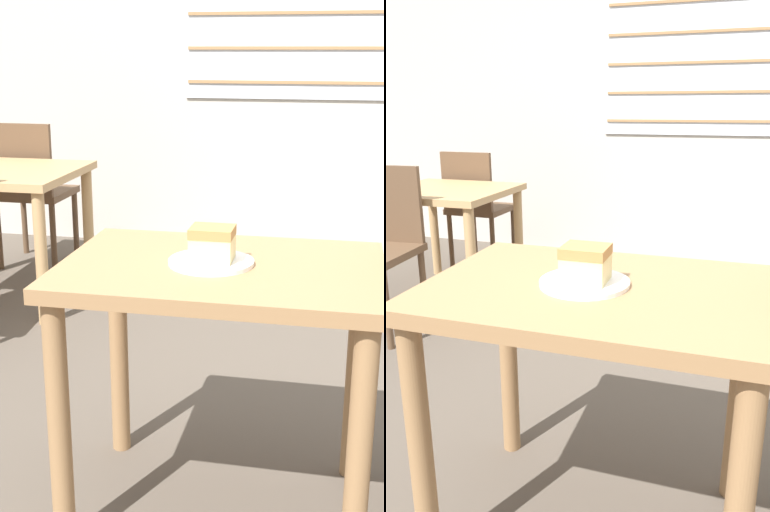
# 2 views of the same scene
# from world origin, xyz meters

# --- Properties ---
(wall_back) EXTENTS (10.00, 0.10, 2.80)m
(wall_back) POSITION_xyz_m (0.00, 3.03, 1.41)
(wall_back) COLOR beige
(wall_back) RESTS_ON ground_plane
(dining_table_near) EXTENTS (0.86, 0.61, 0.75)m
(dining_table_near) POSITION_xyz_m (-0.12, 0.13, 0.61)
(dining_table_near) COLOR #9E754C
(dining_table_near) RESTS_ON ground_plane
(dining_table_far) EXTENTS (0.77, 0.76, 0.70)m
(dining_table_far) POSITION_xyz_m (-1.54, 1.72, 0.58)
(dining_table_far) COLOR tan
(dining_table_far) RESTS_ON ground_plane
(chair_far_opposite) EXTENTS (0.42, 0.42, 0.89)m
(chair_far_opposite) POSITION_xyz_m (-1.66, 2.30, 0.49)
(chair_far_opposite) COLOR brown
(chair_far_opposite) RESTS_ON ground_plane
(plate) EXTENTS (0.23, 0.23, 0.01)m
(plate) POSITION_xyz_m (-0.15, 0.12, 0.76)
(plate) COLOR white
(plate) RESTS_ON dining_table_near
(cake_slice) EXTENTS (0.11, 0.10, 0.09)m
(cake_slice) POSITION_xyz_m (-0.15, 0.12, 0.81)
(cake_slice) COLOR beige
(cake_slice) RESTS_ON plate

